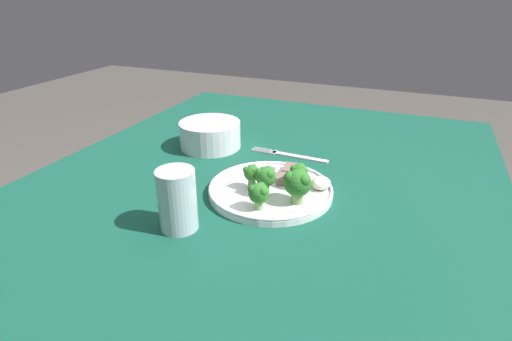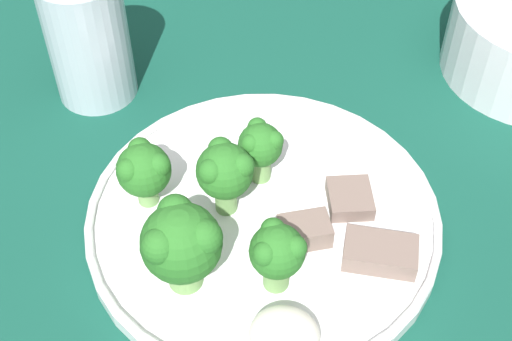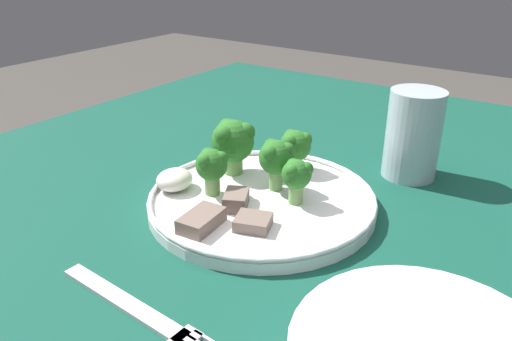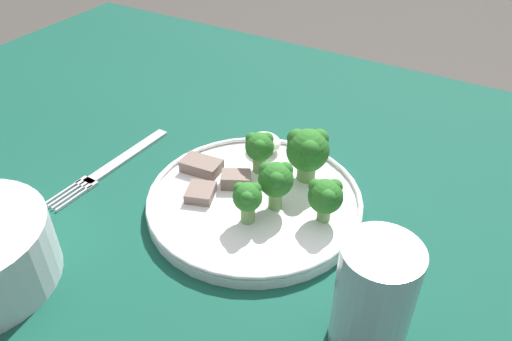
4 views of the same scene
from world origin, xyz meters
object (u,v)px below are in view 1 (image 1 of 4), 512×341
object	(u,v)px
dinner_plate	(270,190)
fork	(290,155)
cream_bowl	(210,135)
drinking_glass	(178,203)

from	to	relation	value
dinner_plate	fork	distance (m)	0.20
cream_bowl	drinking_glass	size ratio (longest dim) A/B	1.42
fork	cream_bowl	xyz separation A→B (m)	(-0.02, 0.21, 0.03)
dinner_plate	cream_bowl	bearing A→B (deg)	52.64
fork	drinking_glass	xyz separation A→B (m)	(-0.38, 0.08, 0.05)
fork	drinking_glass	size ratio (longest dim) A/B	1.81
drinking_glass	dinner_plate	bearing A→B (deg)	-30.45
dinner_plate	fork	world-z (taller)	dinner_plate
fork	cream_bowl	distance (m)	0.21
cream_bowl	drinking_glass	bearing A→B (deg)	-159.79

